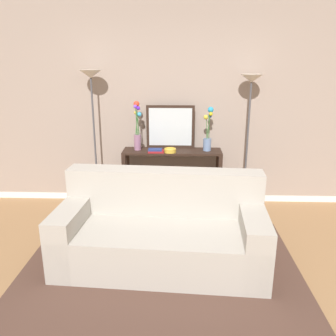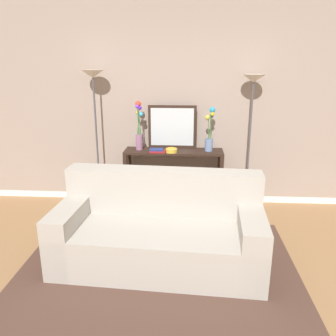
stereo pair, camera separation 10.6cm
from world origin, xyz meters
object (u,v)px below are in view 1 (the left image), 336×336
at_px(book_stack, 156,151).
at_px(console_table, 172,169).
at_px(vase_short_flowers, 208,134).
at_px(book_row_under_console, 148,203).
at_px(floor_lamp_left, 92,102).
at_px(couch, 162,233).
at_px(fruit_bowl, 170,150).
at_px(vase_tall_flowers, 137,130).
at_px(floor_lamp_right, 250,105).
at_px(wall_mirror, 170,127).

bearing_deg(book_stack, console_table, 26.93).
relative_size(vase_short_flowers, book_row_under_console, 1.44).
bearing_deg(floor_lamp_left, book_stack, -8.22).
bearing_deg(book_stack, book_row_under_console, 138.18).
distance_m(couch, fruit_bowl, 1.35).
xyz_separation_m(couch, vase_tall_flowers, (-0.39, 1.37, 0.76)).
relative_size(floor_lamp_right, fruit_bowl, 11.68).
relative_size(floor_lamp_left, wall_mirror, 2.86).
bearing_deg(floor_lamp_left, book_row_under_console, -0.86).
relative_size(floor_lamp_left, book_stack, 8.74).
bearing_deg(vase_tall_flowers, vase_short_flowers, -0.81).
height_order(wall_mirror, book_row_under_console, wall_mirror).
bearing_deg(vase_tall_flowers, couch, -74.27).
bearing_deg(floor_lamp_right, book_stack, -174.36).
distance_m(floor_lamp_left, book_stack, 1.02).
height_order(fruit_bowl, book_stack, fruit_bowl).
distance_m(vase_short_flowers, book_stack, 0.71).
distance_m(floor_lamp_left, fruit_bowl, 1.17).
xyz_separation_m(wall_mirror, vase_tall_flowers, (-0.43, -0.12, -0.02)).
bearing_deg(fruit_bowl, floor_lamp_left, 173.36).
relative_size(console_table, book_row_under_console, 3.27).
height_order(floor_lamp_right, book_row_under_console, floor_lamp_right).
height_order(fruit_bowl, book_row_under_console, fruit_bowl).
xyz_separation_m(book_stack, book_row_under_console, (-0.12, 0.11, -0.77)).
distance_m(floor_lamp_left, book_row_under_console, 1.54).
bearing_deg(vase_short_flowers, vase_tall_flowers, 179.19).
height_order(floor_lamp_right, wall_mirror, floor_lamp_right).
height_order(floor_lamp_right, vase_short_flowers, floor_lamp_right).
height_order(console_table, floor_lamp_right, floor_lamp_right).
bearing_deg(floor_lamp_left, vase_short_flowers, -0.12).
bearing_deg(fruit_bowl, book_row_under_console, 160.94).
distance_m(wall_mirror, vase_tall_flowers, 0.44).
bearing_deg(book_row_under_console, console_table, -0.00).
height_order(vase_tall_flowers, fruit_bowl, vase_tall_flowers).
bearing_deg(book_row_under_console, fruit_bowl, -19.06).
height_order(book_stack, book_row_under_console, book_stack).
distance_m(book_stack, book_row_under_console, 0.79).
height_order(vase_tall_flowers, vase_short_flowers, vase_tall_flowers).
xyz_separation_m(couch, book_stack, (-0.14, 1.25, 0.51)).
bearing_deg(floor_lamp_right, couch, -127.38).
xyz_separation_m(fruit_bowl, book_row_under_console, (-0.31, 0.11, -0.78)).
bearing_deg(vase_short_flowers, book_row_under_console, -179.48).
xyz_separation_m(couch, wall_mirror, (0.04, 1.50, 0.78)).
xyz_separation_m(couch, vase_short_flowers, (0.53, 1.36, 0.71)).
distance_m(wall_mirror, book_stack, 0.41).
distance_m(console_table, floor_lamp_left, 1.35).
xyz_separation_m(wall_mirror, book_row_under_console, (-0.30, -0.14, -1.04)).
height_order(floor_lamp_left, vase_tall_flowers, floor_lamp_left).
height_order(floor_lamp_left, book_row_under_console, floor_lamp_left).
xyz_separation_m(vase_tall_flowers, book_stack, (0.24, -0.13, -0.25)).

